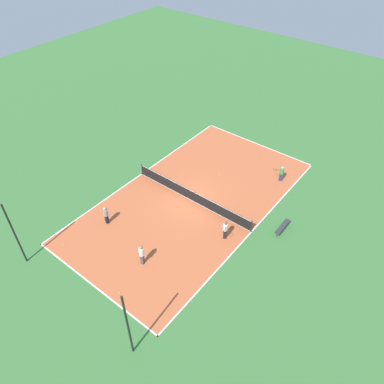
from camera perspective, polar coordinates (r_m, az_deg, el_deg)
ground_plane at (r=30.28m, az=-0.00°, el=-1.28°), size 80.00×80.00×0.00m
court_surface at (r=30.27m, az=-0.00°, el=-1.27°), size 11.33×20.82×0.02m
tennis_net at (r=29.91m, az=-0.00°, el=-0.50°), size 11.13×0.10×1.05m
bench at (r=28.43m, az=13.62°, el=-5.16°), size 0.36×1.84×0.45m
player_far_green at (r=32.58m, az=13.48°, el=2.88°), size 0.95×0.80×1.46m
player_near_white at (r=26.82m, az=5.07°, el=-5.60°), size 0.79×0.96×1.63m
player_baseline_gray at (r=28.53m, az=-13.00°, el=-3.32°), size 0.39×0.39×1.58m
player_far_white at (r=25.35m, az=-7.69°, el=-9.27°), size 0.45×0.45×1.76m
tennis_ball_left_sideline at (r=28.43m, az=-19.02°, el=-7.61°), size 0.07×0.07×0.07m
tennis_ball_far_baseline at (r=24.93m, az=-10.99°, el=-14.77°), size 0.07×0.07×0.07m
tennis_ball_midcourt at (r=32.82m, az=4.20°, el=2.64°), size 0.07×0.07×0.07m
fence_post_back_left at (r=20.59m, az=-9.74°, el=-19.50°), size 0.12×0.12×5.29m
fence_post_back_right at (r=26.58m, az=-25.37°, el=-5.89°), size 0.12×0.12×5.29m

